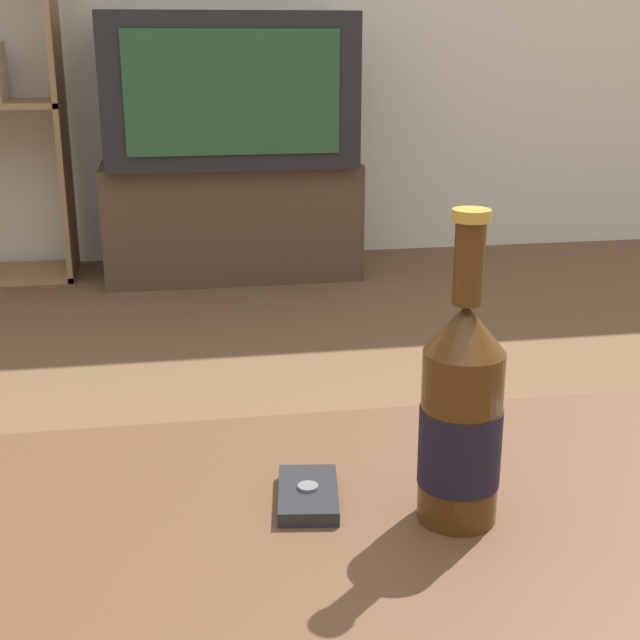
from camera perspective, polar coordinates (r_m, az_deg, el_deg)
The scene contains 4 objects.
tv_stand at distance 3.39m, azimuth -5.71°, elevation 6.54°, with size 0.93×0.44×0.42m.
television at distance 3.33m, azimuth -5.96°, elevation 14.54°, with size 0.87×0.55×0.52m.
beer_bottle at distance 0.80m, azimuth 9.01°, elevation -6.15°, with size 0.07×0.07×0.29m.
cell_phone at distance 0.86m, azimuth -0.77°, elevation -11.10°, with size 0.07×0.10×0.02m.
Camera 1 is at (-0.12, -0.59, 0.87)m, focal length 50.00 mm.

